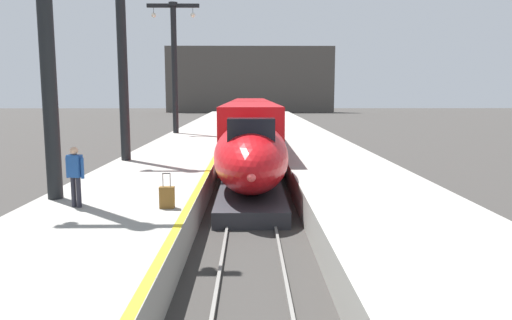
% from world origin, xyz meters
% --- Properties ---
extents(platform_left, '(4.80, 110.00, 1.05)m').
position_xyz_m(platform_left, '(-4.05, 24.75, 0.53)').
color(platform_left, gray).
rests_on(platform_left, ground).
extents(platform_right, '(4.80, 110.00, 1.05)m').
position_xyz_m(platform_right, '(4.05, 24.75, 0.53)').
color(platform_right, gray).
rests_on(platform_right, ground).
extents(platform_left_safety_stripe, '(0.20, 107.80, 0.01)m').
position_xyz_m(platform_left_safety_stripe, '(-1.77, 24.75, 1.05)').
color(platform_left_safety_stripe, yellow).
rests_on(platform_left_safety_stripe, platform_left).
extents(rail_main_left, '(0.08, 110.00, 0.12)m').
position_xyz_m(rail_main_left, '(-0.75, 27.50, 0.06)').
color(rail_main_left, slate).
rests_on(rail_main_left, ground).
extents(rail_main_right, '(0.08, 110.00, 0.12)m').
position_xyz_m(rail_main_right, '(0.75, 27.50, 0.06)').
color(rail_main_right, slate).
rests_on(rail_main_right, ground).
extents(highspeed_train_main, '(2.92, 38.94, 3.60)m').
position_xyz_m(highspeed_train_main, '(0.00, 30.71, 1.92)').
color(highspeed_train_main, '#B20F14').
rests_on(highspeed_train_main, ground).
extents(station_column_mid, '(4.00, 0.68, 9.37)m').
position_xyz_m(station_column_mid, '(-5.90, 11.81, 6.68)').
color(station_column_mid, black).
rests_on(station_column_mid, platform_left).
extents(station_column_far, '(4.00, 0.68, 9.91)m').
position_xyz_m(station_column_far, '(-5.90, 20.15, 6.96)').
color(station_column_far, black).
rests_on(station_column_far, platform_left).
extents(station_column_distant, '(4.00, 0.68, 9.99)m').
position_xyz_m(station_column_distant, '(-5.90, 35.59, 7.00)').
color(station_column_distant, black).
rests_on(station_column_distant, platform_left).
extents(passenger_near_edge, '(0.55, 0.33, 1.69)m').
position_xyz_m(passenger_near_edge, '(-4.86, 10.68, 2.04)').
color(passenger_near_edge, '#23232D').
rests_on(passenger_near_edge, platform_left).
extents(rolling_suitcase, '(0.40, 0.22, 0.98)m').
position_xyz_m(rolling_suitcase, '(-2.33, 10.54, 1.35)').
color(rolling_suitcase, brown).
rests_on(rolling_suitcase, platform_left).
extents(terminus_back_wall, '(36.00, 2.00, 14.00)m').
position_xyz_m(terminus_back_wall, '(0.00, 102.00, 7.00)').
color(terminus_back_wall, '#4C4742').
rests_on(terminus_back_wall, ground).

